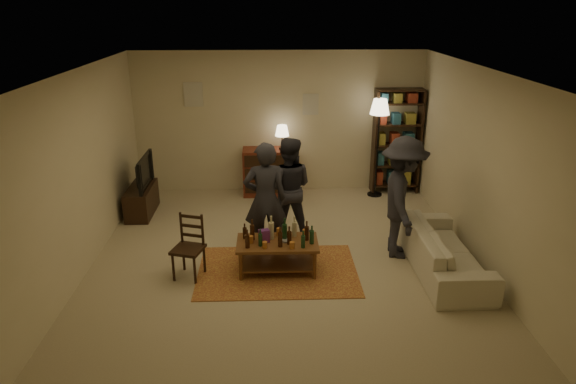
{
  "coord_description": "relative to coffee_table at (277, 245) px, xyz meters",
  "views": [
    {
      "loc": [
        -0.19,
        -6.68,
        3.54
      ],
      "look_at": [
        0.06,
        0.1,
        1.01
      ],
      "focal_mm": 32.0,
      "sensor_mm": 36.0,
      "label": 1
    }
  ],
  "objects": [
    {
      "name": "dining_chair",
      "position": [
        -1.19,
        -0.05,
        0.06
      ],
      "size": [
        0.48,
        0.48,
        0.89
      ],
      "rotation": [
        0.0,
        0.0,
        -0.3
      ],
      "color": "#301F10",
      "rests_on": "ground"
    },
    {
      "name": "bookshelf",
      "position": [
        2.35,
        3.14,
        0.63
      ],
      "size": [
        0.9,
        0.34,
        2.02
      ],
      "color": "#301F10",
      "rests_on": "ground"
    },
    {
      "name": "floor",
      "position": [
        0.1,
        0.36,
        -0.41
      ],
      "size": [
        6.0,
        6.0,
        0.0
      ],
      "primitive_type": "plane",
      "color": "#C6B793",
      "rests_on": "ground"
    },
    {
      "name": "sofa",
      "position": [
        2.3,
        -0.04,
        -0.1
      ],
      "size": [
        0.81,
        2.08,
        0.61
      ],
      "primitive_type": "imported",
      "rotation": [
        0.0,
        0.0,
        1.57
      ],
      "color": "beige",
      "rests_on": "ground"
    },
    {
      "name": "person_right",
      "position": [
        0.19,
        1.18,
        0.4
      ],
      "size": [
        0.86,
        0.71,
        1.61
      ],
      "primitive_type": "imported",
      "rotation": [
        0.0,
        0.0,
        3.0
      ],
      "color": "#2A2931",
      "rests_on": "ground"
    },
    {
      "name": "dresser",
      "position": [
        -0.09,
        3.07,
        0.07
      ],
      "size": [
        1.0,
        0.5,
        1.36
      ],
      "color": "maroon",
      "rests_on": "ground"
    },
    {
      "name": "person_by_sofa",
      "position": [
        1.8,
        0.45,
        0.49
      ],
      "size": [
        0.8,
        1.23,
        1.79
      ],
      "primitive_type": "imported",
      "rotation": [
        0.0,
        0.0,
        1.45
      ],
      "color": "#27262E",
      "rests_on": "ground"
    },
    {
      "name": "rug",
      "position": [
        0.0,
        -0.0,
        -0.4
      ],
      "size": [
        2.2,
        1.5,
        0.01
      ],
      "primitive_type": "cube",
      "color": "maroon",
      "rests_on": "ground"
    },
    {
      "name": "room_shell",
      "position": [
        -0.55,
        3.34,
        1.41
      ],
      "size": [
        6.0,
        6.0,
        6.0
      ],
      "color": "beige",
      "rests_on": "ground"
    },
    {
      "name": "tv_stand",
      "position": [
        -2.34,
        2.16,
        -0.02
      ],
      "size": [
        0.4,
        1.0,
        1.06
      ],
      "color": "#301F10",
      "rests_on": "ground"
    },
    {
      "name": "coffee_table",
      "position": [
        0.0,
        0.0,
        0.0
      ],
      "size": [
        1.11,
        0.61,
        0.79
      ],
      "rotation": [
        0.0,
        0.0,
        -0.0
      ],
      "color": "brown",
      "rests_on": "ground"
    },
    {
      "name": "floor_lamp",
      "position": [
        1.94,
        2.93,
        1.19
      ],
      "size": [
        0.36,
        0.36,
        1.87
      ],
      "color": "black",
      "rests_on": "ground"
    },
    {
      "name": "person_left",
      "position": [
        -0.16,
        0.56,
        0.45
      ],
      "size": [
        0.67,
        0.48,
        1.71
      ],
      "primitive_type": "imported",
      "rotation": [
        0.0,
        0.0,
        3.25
      ],
      "color": "#26262D",
      "rests_on": "ground"
    }
  ]
}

